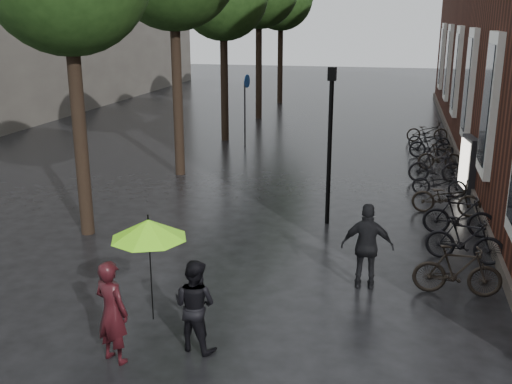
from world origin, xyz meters
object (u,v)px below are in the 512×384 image
(person_burgundy, at_px, (112,312))
(pedestrian_walking, at_px, (367,246))
(ad_lightbox, at_px, (468,165))
(lamp_post, at_px, (330,131))
(parked_bicycles, at_px, (440,175))
(person_black, at_px, (195,305))

(person_burgundy, height_order, pedestrian_walking, pedestrian_walking)
(ad_lightbox, distance_m, lamp_post, 5.50)
(pedestrian_walking, relative_size, lamp_post, 0.43)
(pedestrian_walking, height_order, parked_bicycles, pedestrian_walking)
(person_black, bearing_deg, pedestrian_walking, -116.50)
(person_burgundy, relative_size, person_black, 1.09)
(parked_bicycles, relative_size, lamp_post, 3.96)
(ad_lightbox, height_order, lamp_post, lamp_post)
(pedestrian_walking, distance_m, lamp_post, 4.15)
(person_burgundy, xyz_separation_m, parked_bicycles, (5.45, 11.14, -0.36))
(person_black, height_order, pedestrian_walking, pedestrian_walking)
(person_black, distance_m, ad_lightbox, 11.47)
(person_black, relative_size, ad_lightbox, 0.88)
(person_burgundy, height_order, lamp_post, lamp_post)
(ad_lightbox, bearing_deg, person_black, -124.46)
(person_burgundy, distance_m, pedestrian_walking, 5.08)
(person_black, relative_size, lamp_post, 0.38)
(person_black, xyz_separation_m, parked_bicycles, (4.33, 10.52, -0.29))
(ad_lightbox, bearing_deg, pedestrian_walking, -117.37)
(parked_bicycles, height_order, ad_lightbox, ad_lightbox)
(person_black, distance_m, lamp_post, 6.92)
(person_black, relative_size, parked_bicycles, 0.10)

